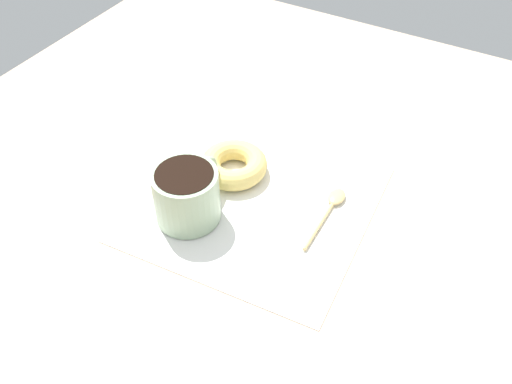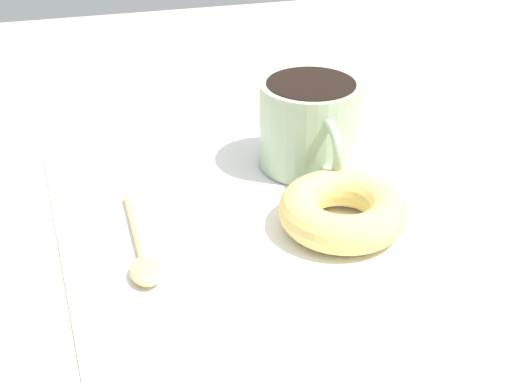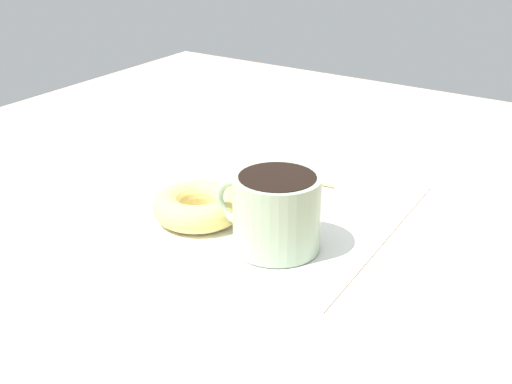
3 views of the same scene
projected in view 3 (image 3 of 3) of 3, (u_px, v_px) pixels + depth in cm
name	position (u px, v px, depth cm)	size (l,w,h in cm)	color
ground_plane	(267.00, 215.00, 85.44)	(120.00, 120.00, 2.00)	tan
napkin	(256.00, 209.00, 84.54)	(32.37, 32.37, 0.30)	white
coffee_cup	(275.00, 211.00, 73.92)	(12.36, 9.22, 8.10)	#9EB793
donut	(198.00, 206.00, 81.07)	(10.37, 10.37, 3.18)	#E5C66B
spoon	(269.00, 170.00, 94.28)	(13.15, 2.47, 0.90)	#D8B772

